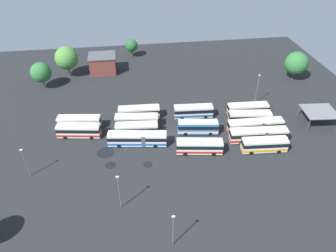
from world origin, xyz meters
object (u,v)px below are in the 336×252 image
(bus_row2_slot2, at_px, (137,129))
(lamp_post_far_corner, at_px, (119,191))
(bus_row0_slot2, at_px, (256,126))
(bus_row0_slot1, at_px, (250,117))
(bus_row2_slot1, at_px, (137,120))
(bus_row1_slot2, at_px, (198,127))
(tree_south_edge, at_px, (131,46))
(tree_west_edge, at_px, (296,63))
(bus_row0_slot4, at_px, (264,145))
(bus_row1_slot0, at_px, (193,111))
(bus_row2_slot0, at_px, (139,112))
(bus_row3_slot2, at_px, (79,130))
(depot_building, at_px, (103,64))
(maintenance_shelter, at_px, (320,112))
(bus_row0_slot3, at_px, (259,135))
(lamp_post_near_entrance, at_px, (257,88))
(bus_row2_slot3, at_px, (138,139))
(tree_east_edge, at_px, (41,72))
(bus_row0_slot0, at_px, (248,109))
(lamp_post_mid_lot, at_px, (173,229))
(bus_row3_slot1, at_px, (79,122))
(tree_northwest, at_px, (67,58))
(lamp_post_by_building, at_px, (25,162))
(bus_row1_slot4, at_px, (199,146))

(bus_row2_slot2, distance_m, lamp_post_far_corner, 22.97)
(bus_row0_slot2, xyz_separation_m, bus_row2_slot2, (29.85, -2.78, -0.00))
(bus_row0_slot1, relative_size, bus_row2_slot1, 0.99)
(bus_row1_slot2, distance_m, tree_south_edge, 51.69)
(bus_row0_slot2, height_order, tree_south_edge, tree_south_edge)
(bus_row0_slot2, distance_m, tree_west_edge, 34.62)
(bus_row0_slot4, bearing_deg, tree_west_edge, -125.21)
(bus_row1_slot0, height_order, tree_south_edge, tree_south_edge)
(bus_row0_slot4, bearing_deg, bus_row2_slot0, -32.29)
(bus_row3_slot2, bearing_deg, depot_building, -98.09)
(tree_south_edge, bearing_deg, depot_building, 48.08)
(bus_row1_slot0, xyz_separation_m, maintenance_shelter, (-31.92, 7.16, 1.59))
(bus_row0_slot3, xyz_separation_m, lamp_post_near_entrance, (-5.39, -16.47, 3.21))
(lamp_post_far_corner, height_order, tree_west_edge, tree_west_edge)
(bus_row2_slot2, height_order, bus_row2_slot3, same)
(bus_row0_slot4, height_order, maintenance_shelter, maintenance_shelter)
(bus_row2_slot0, distance_m, bus_row2_slot3, 11.39)
(tree_east_edge, bearing_deg, bus_row3_slot2, 115.97)
(bus_row0_slot1, bearing_deg, bus_row0_slot3, 86.21)
(lamp_post_far_corner, bearing_deg, bus_row0_slot2, -150.22)
(bus_row0_slot4, bearing_deg, bus_row0_slot2, -95.18)
(bus_row1_slot0, distance_m, maintenance_shelter, 32.75)
(lamp_post_far_corner, bearing_deg, bus_row2_slot2, -101.12)
(bus_row1_slot0, height_order, tree_east_edge, tree_east_edge)
(tree_east_edge, bearing_deg, bus_row2_slot3, 130.34)
(bus_row0_slot0, relative_size, lamp_post_mid_lot, 1.45)
(bus_row2_slot0, height_order, bus_row2_slot2, same)
(tree_south_edge, bearing_deg, lamp_post_far_corner, 85.55)
(bus_row1_slot2, relative_size, bus_row3_slot1, 0.94)
(bus_row0_slot3, bearing_deg, bus_row1_slot2, -20.54)
(bus_row2_slot2, xyz_separation_m, bus_row3_slot1, (14.41, -5.06, 0.00))
(bus_row1_slot0, xyz_separation_m, tree_east_edge, (42.95, -22.37, 3.49))
(tree_south_edge, bearing_deg, maintenance_shelter, 133.11)
(bus_row3_slot1, height_order, tree_northwest, tree_northwest)
(tree_west_edge, bearing_deg, bus_row0_slot4, 54.79)
(bus_row2_slot1, xyz_separation_m, depot_building, (9.44, -33.24, 1.22))
(bus_row2_slot1, relative_size, bus_row3_slot1, 1.01)
(bus_row0_slot0, height_order, bus_row2_slot0, same)
(bus_row0_slot2, height_order, lamp_post_by_building, lamp_post_by_building)
(bus_row0_slot1, xyz_separation_m, bus_row3_slot2, (43.94, -0.47, -0.00))
(lamp_post_by_building, bearing_deg, lamp_post_far_corner, 149.63)
(bus_row3_slot2, bearing_deg, tree_northwest, -79.89)
(bus_row2_slot0, distance_m, bus_row3_slot2, 16.47)
(tree_south_edge, height_order, tree_west_edge, tree_west_edge)
(bus_row0_slot1, relative_size, bus_row3_slot2, 1.03)
(bus_row0_slot2, xyz_separation_m, depot_building, (39.04, -39.70, 1.22))
(bus_row1_slot4, height_order, tree_east_edge, tree_east_edge)
(bus_row0_slot4, distance_m, tree_east_edge, 68.47)
(bus_row1_slot0, relative_size, tree_northwest, 1.04)
(bus_row3_slot1, height_order, lamp_post_by_building, lamp_post_by_building)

